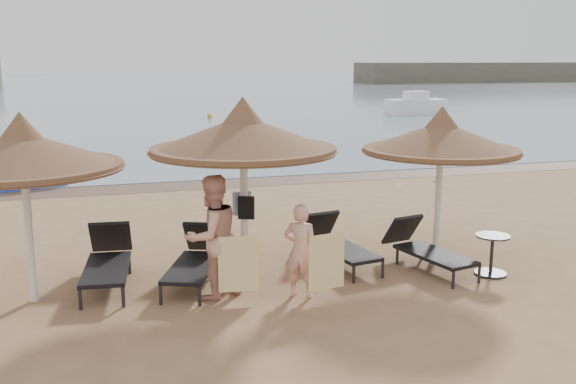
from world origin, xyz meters
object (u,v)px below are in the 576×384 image
side_table (492,256)px  person_right (301,243)px  lounger_far_left (108,259)px  pedal_boat (28,176)px  palapa_left (22,152)px  lounger_near_right (337,243)px  lounger_near_left (196,258)px  lounger_far_right (425,247)px  palapa_right (441,138)px  palapa_center (243,135)px  person_left (212,227)px

side_table → person_right: (-3.57, -0.09, 0.55)m
lounger_far_left → pedal_boat: lounger_far_left is taller
palapa_left → pedal_boat: 10.10m
lounger_near_right → lounger_near_left: bearing=175.1°
lounger_far_left → lounger_far_right: size_ratio=1.06×
palapa_right → lounger_far_right: (-0.50, -0.50, -1.92)m
palapa_left → palapa_right: bearing=1.9°
pedal_boat → lounger_near_right: bearing=-75.0°
side_table → person_right: bearing=-178.5°
person_right → pedal_boat: person_right is taller
lounger_far_right → person_right: (-2.60, -0.73, 0.50)m
palapa_center → lounger_near_right: size_ratio=1.54×
side_table → person_left: size_ratio=0.31×
lounger_near_left → lounger_far_right: size_ratio=1.04×
side_table → lounger_near_left: bearing=167.8°
lounger_far_left → side_table: size_ratio=3.01×
pedal_boat → person_right: bearing=-83.5°
palapa_left → lounger_near_right: size_ratio=1.46×
lounger_far_right → person_left: 4.04m
lounger_far_left → lounger_near_left: (1.46, -0.31, -0.01)m
palapa_right → lounger_near_right: bearing=173.6°
person_left → person_right: size_ratio=1.29×
person_left → pedal_boat: (-3.80, 10.43, -0.83)m
palapa_right → pedal_boat: (-8.25, 9.59, -1.99)m
palapa_right → lounger_near_left: (-4.61, -0.04, -1.91)m
palapa_left → person_left: 3.08m
palapa_center → lounger_far_left: palapa_center is taller
side_table → person_right: size_ratio=0.40×
person_right → palapa_right: bearing=-124.1°
person_right → palapa_left: bearing=20.7°
lounger_near_right → side_table: bearing=-39.8°
palapa_left → side_table: bearing=-6.6°
lounger_near_right → person_left: (-2.50, -1.06, 0.76)m
person_left → person_right: (1.35, -0.39, -0.26)m
lounger_far_right → pedal_boat: pedal_boat is taller
palapa_center → pedal_boat: size_ratio=1.46×
palapa_right → side_table: palapa_right is taller
palapa_center → person_right: size_ratio=1.78×
lounger_near_right → side_table: (2.42, -1.36, -0.06)m
palapa_right → pedal_boat: palapa_right is taller
lounger_near_left → pedal_boat: 10.30m
palapa_left → lounger_near_left: bearing=4.4°
palapa_center → person_right: palapa_center is taller
lounger_near_right → person_left: 2.82m
palapa_center → person_right: (0.67, -1.11, -1.62)m
palapa_center → palapa_right: size_ratio=1.08×
palapa_left → palapa_center: (3.44, 0.12, 0.13)m
palapa_center → person_left: bearing=-133.4°
lounger_near_right → pedal_boat: bearing=113.4°
person_left → pedal_boat: person_left is taller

